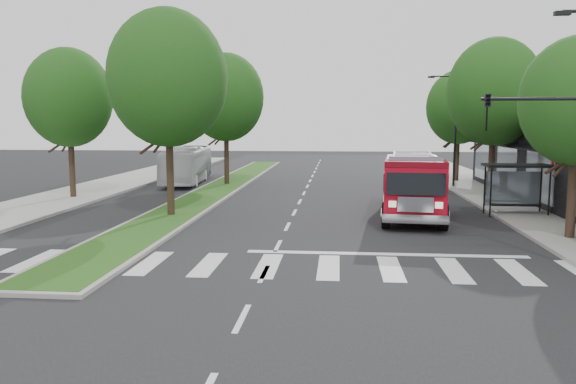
# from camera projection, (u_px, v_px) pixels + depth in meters

# --- Properties ---
(ground) EXTENTS (140.00, 140.00, 0.00)m
(ground) POSITION_uv_depth(u_px,v_px,m) (278.00, 246.00, 21.46)
(ground) COLOR black
(ground) RESTS_ON ground
(sidewalk_right) EXTENTS (5.00, 80.00, 0.15)m
(sidewalk_right) POSITION_uv_depth(u_px,v_px,m) (528.00, 209.00, 30.21)
(sidewalk_right) COLOR gray
(sidewalk_right) RESTS_ON ground
(sidewalk_left) EXTENTS (5.00, 80.00, 0.15)m
(sidewalk_left) POSITION_uv_depth(u_px,v_px,m) (49.00, 202.00, 32.64)
(sidewalk_left) COLOR gray
(sidewalk_left) RESTS_ON ground
(median) EXTENTS (3.00, 50.00, 0.15)m
(median) POSITION_uv_depth(u_px,v_px,m) (221.00, 188.00, 39.78)
(median) COLOR gray
(median) RESTS_ON ground
(bus_shelter) EXTENTS (3.20, 1.60, 2.61)m
(bus_shelter) POSITION_uv_depth(u_px,v_px,m) (516.00, 175.00, 28.25)
(bus_shelter) COLOR black
(bus_shelter) RESTS_ON ground
(tree_right_mid) EXTENTS (5.60, 5.60, 9.72)m
(tree_right_mid) POSITION_uv_depth(u_px,v_px,m) (494.00, 92.00, 33.45)
(tree_right_mid) COLOR black
(tree_right_mid) RESTS_ON ground
(tree_right_far) EXTENTS (5.00, 5.00, 8.73)m
(tree_right_far) POSITION_uv_depth(u_px,v_px,m) (459.00, 107.00, 43.41)
(tree_right_far) COLOR black
(tree_right_far) RESTS_ON ground
(tree_median_near) EXTENTS (5.80, 5.80, 10.16)m
(tree_median_near) POSITION_uv_depth(u_px,v_px,m) (168.00, 78.00, 27.08)
(tree_median_near) COLOR black
(tree_median_near) RESTS_ON ground
(tree_median_far) EXTENTS (5.60, 5.60, 9.72)m
(tree_median_far) POSITION_uv_depth(u_px,v_px,m) (226.00, 97.00, 40.96)
(tree_median_far) COLOR black
(tree_median_far) RESTS_ON ground
(tree_left_mid) EXTENTS (5.20, 5.20, 9.16)m
(tree_left_mid) POSITION_uv_depth(u_px,v_px,m) (69.00, 98.00, 33.81)
(tree_left_mid) COLOR black
(tree_left_mid) RESTS_ON ground
(streetlight_right_far) EXTENTS (2.11, 0.20, 8.00)m
(streetlight_right_far) POSITION_uv_depth(u_px,v_px,m) (453.00, 125.00, 39.73)
(streetlight_right_far) COLOR black
(streetlight_right_far) RESTS_ON ground
(fire_engine) EXTENTS (3.67, 9.47, 3.21)m
(fire_engine) POSITION_uv_depth(u_px,v_px,m) (413.00, 186.00, 28.06)
(fire_engine) COLOR #650510
(fire_engine) RESTS_ON ground
(city_bus) EXTENTS (3.31, 10.37, 2.84)m
(city_bus) POSITION_uv_depth(u_px,v_px,m) (187.00, 165.00, 43.29)
(city_bus) COLOR silver
(city_bus) RESTS_ON ground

